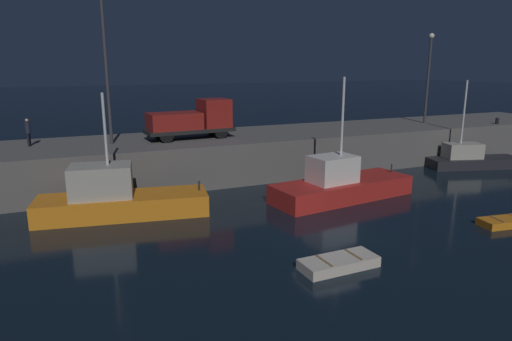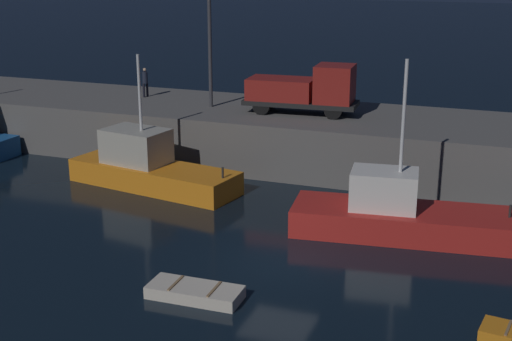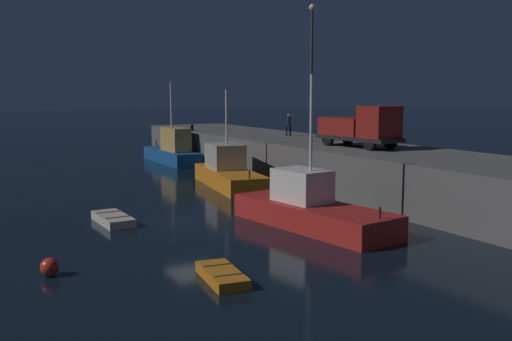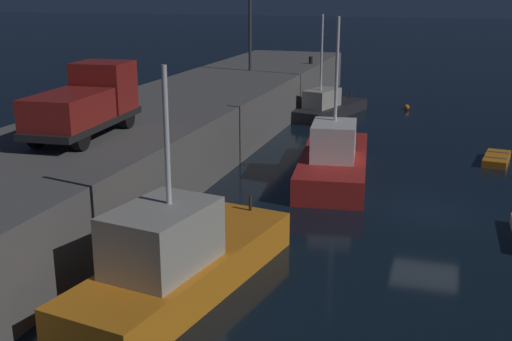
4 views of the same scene
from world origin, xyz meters
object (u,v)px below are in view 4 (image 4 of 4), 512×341
fishing_boat_white (179,261)px  lamp_post_east (250,3)px  fishing_boat_blue (327,107)px  dinghy_orange_near (497,159)px  bollard_central (311,60)px  utility_truck (86,103)px  fishing_boat_orange (334,160)px  mooring_buoy_mid (407,107)px

fishing_boat_white → lamp_post_east: bearing=13.8°
fishing_boat_blue → dinghy_orange_near: (-8.83, -10.07, -0.46)m
bollard_central → lamp_post_east: bearing=149.4°
dinghy_orange_near → utility_truck: bearing=126.6°
fishing_boat_orange → dinghy_orange_near: size_ratio=3.21×
fishing_boat_orange → dinghy_orange_near: (4.94, -7.01, -0.65)m
fishing_boat_orange → lamp_post_east: size_ratio=1.21×
fishing_boat_blue → lamp_post_east: 8.36m
bollard_central → fishing_boat_white: bearing=-173.7°
fishing_boat_white → utility_truck: (5.89, 6.24, 3.05)m
fishing_boat_orange → mooring_buoy_mid: fishing_boat_orange is taller
fishing_boat_white → utility_truck: size_ratio=1.48×
fishing_boat_blue → utility_truck: (-20.13, 5.13, 3.37)m
bollard_central → mooring_buoy_mid: bearing=-101.5°
fishing_boat_orange → mooring_buoy_mid: bearing=-5.6°
mooring_buoy_mid → bollard_central: bearing=78.5°
mooring_buoy_mid → utility_truck: 26.21m
fishing_boat_orange → utility_truck: fishing_boat_orange is taller
lamp_post_east → bollard_central: (5.05, -2.99, -4.09)m
fishing_boat_blue → dinghy_orange_near: bearing=-131.2°
dinghy_orange_near → lamp_post_east: (9.05, 15.38, 6.91)m
fishing_boat_white → fishing_boat_orange: fishing_boat_orange is taller
fishing_boat_white → bollard_central: size_ratio=17.37×
fishing_boat_blue → fishing_boat_orange: 14.11m
mooring_buoy_mid → lamp_post_east: 12.76m
fishing_boat_orange → lamp_post_east: bearing=30.9°
fishing_boat_blue → utility_truck: 21.04m
bollard_central → fishing_boat_orange: bearing=-164.2°
fishing_boat_orange → bollard_central: fishing_boat_orange is taller
utility_truck → dinghy_orange_near: bearing=-53.4°
utility_truck → bollard_central: bearing=-6.3°
fishing_boat_blue → lamp_post_east: (0.23, 5.32, 6.45)m
fishing_boat_white → dinghy_orange_near: 19.40m
dinghy_orange_near → mooring_buoy_mid: dinghy_orange_near is taller
mooring_buoy_mid → utility_truck: (-23.96, 9.92, 3.82)m
mooring_buoy_mid → bollard_central: 7.78m
fishing_boat_white → bollard_central: 31.54m
fishing_boat_orange → bollard_central: (19.05, 5.38, 2.17)m
utility_truck → bollard_central: utility_truck is taller
fishing_boat_white → utility_truck: bearing=46.7°
fishing_boat_white → lamp_post_east: (26.24, 6.42, 6.13)m
fishing_boat_orange → bollard_central: 19.91m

